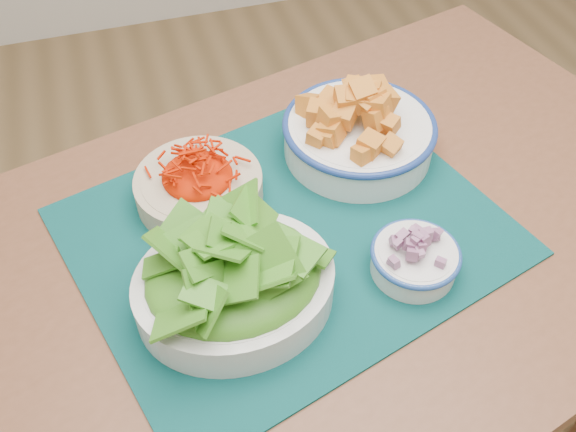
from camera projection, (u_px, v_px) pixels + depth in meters
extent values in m
cube|color=brown|center=(350.00, 232.00, 0.92)|extent=(1.25, 0.99, 0.04)
cylinder|color=brown|center=(28.00, 363.00, 1.20)|extent=(0.06, 0.06, 0.71)
cylinder|color=brown|center=(429.00, 172.00, 1.55)|extent=(0.06, 0.06, 0.71)
cube|color=#032B2C|center=(288.00, 231.00, 0.90)|extent=(0.67, 0.59, 0.00)
cylinder|color=#C8B695|center=(199.00, 188.00, 0.92)|extent=(0.24, 0.24, 0.04)
ellipsoid|color=red|center=(196.00, 169.00, 0.90)|extent=(0.16, 0.16, 0.03)
cylinder|color=white|center=(358.00, 137.00, 0.99)|extent=(0.24, 0.24, 0.06)
torus|color=navy|center=(360.00, 125.00, 0.97)|extent=(0.23, 0.23, 0.01)
ellipsoid|color=orange|center=(361.00, 110.00, 0.95)|extent=(0.20, 0.20, 0.05)
ellipsoid|color=#287013|center=(232.00, 260.00, 0.75)|extent=(0.22, 0.19, 0.06)
cylinder|color=white|center=(414.00, 261.00, 0.83)|extent=(0.14, 0.14, 0.04)
torus|color=#204694|center=(416.00, 253.00, 0.82)|extent=(0.12, 0.12, 0.01)
ellipsoid|color=#671347|center=(418.00, 245.00, 0.81)|extent=(0.10, 0.10, 0.02)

